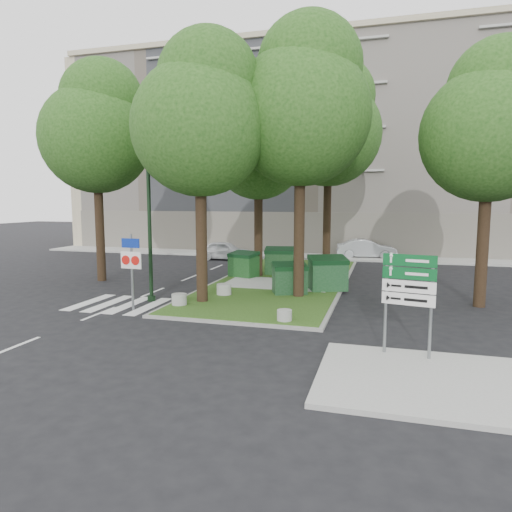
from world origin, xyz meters
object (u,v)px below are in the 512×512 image
(tree_street_right, at_px, (492,122))
(bollard_mid, at_px, (224,289))
(traffic_sign_pole, at_px, (132,261))
(car_silver, at_px, (366,249))
(tree_street_left, at_px, (98,128))
(car_white, at_px, (225,250))
(bollard_right, at_px, (284,315))
(dumpster_b, at_px, (279,261))
(bollard_left, at_px, (179,299))
(tree_median_near_right, at_px, (303,102))
(tree_median_far, at_px, (331,123))
(dumpster_a, at_px, (244,264))
(dumpster_c, at_px, (290,278))
(litter_bin, at_px, (341,269))
(tree_median_near_left, at_px, (202,115))
(tree_median_mid, at_px, (260,144))
(dumpster_d, at_px, (328,273))
(street_lamp, at_px, (149,207))

(tree_street_right, relative_size, bollard_mid, 16.27)
(traffic_sign_pole, height_order, car_silver, traffic_sign_pole)
(tree_street_left, distance_m, car_white, 12.18)
(tree_street_left, xyz_separation_m, bollard_right, (10.69, -5.56, -7.35))
(dumpster_b, bearing_deg, bollard_left, -112.57)
(tree_street_left, bearing_deg, car_white, 71.32)
(tree_median_near_right, relative_size, tree_median_far, 0.96)
(tree_median_near_right, height_order, dumpster_a, tree_median_near_right)
(dumpster_c, distance_m, litter_bin, 5.69)
(tree_street_right, bearing_deg, tree_median_far, 134.17)
(tree_median_far, xyz_separation_m, tree_street_right, (6.80, -7.00, -1.34))
(tree_median_near_left, distance_m, dumpster_c, 7.57)
(tree_street_left, height_order, dumpster_c, tree_street_left)
(tree_street_right, xyz_separation_m, car_silver, (-4.93, 13.83, -6.31))
(tree_median_far, relative_size, traffic_sign_pole, 4.15)
(tree_street_right, height_order, car_white, tree_street_right)
(tree_median_near_left, relative_size, traffic_sign_pole, 3.67)
(tree_median_mid, height_order, traffic_sign_pole, tree_median_mid)
(dumpster_d, distance_m, bollard_mid, 4.70)
(dumpster_b, xyz_separation_m, bollard_mid, (-1.02, -6.00, -0.48))
(tree_median_near_left, bearing_deg, car_white, 106.40)
(tree_median_near_right, xyz_separation_m, street_lamp, (-5.78, -2.16, -4.16))
(tree_median_near_right, distance_m, tree_median_mid, 5.50)
(bollard_left, bearing_deg, tree_median_far, 67.12)
(dumpster_b, bearing_deg, car_silver, 55.93)
(tree_median_near_right, distance_m, car_silver, 16.22)
(traffic_sign_pole, relative_size, car_white, 0.76)
(dumpster_a, relative_size, bollard_mid, 2.71)
(tree_median_far, height_order, traffic_sign_pole, tree_median_far)
(dumpster_b, relative_size, street_lamp, 0.28)
(car_silver, bearing_deg, street_lamp, 146.69)
(bollard_right, xyz_separation_m, street_lamp, (-5.97, 1.90, 3.53))
(tree_street_left, height_order, bollard_left, tree_street_left)
(tree_median_mid, distance_m, tree_street_left, 8.11)
(tree_median_near_right, distance_m, dumpster_d, 7.36)
(tree_median_mid, bearing_deg, dumpster_d, -36.54)
(dumpster_a, bearing_deg, dumpster_d, -8.30)
(tree_median_near_right, relative_size, dumpster_b, 6.69)
(tree_street_right, xyz_separation_m, bollard_mid, (-10.19, -1.13, -6.64))
(tree_street_left, height_order, traffic_sign_pole, tree_street_left)
(tree_median_near_right, height_order, tree_street_left, tree_median_near_right)
(tree_median_near_left, xyz_separation_m, dumpster_d, (4.41, 3.60, -6.46))
(tree_street_right, height_order, dumpster_b, tree_street_right)
(bollard_mid, relative_size, street_lamp, 0.10)
(dumpster_c, distance_m, bollard_left, 4.91)
(dumpster_c, relative_size, traffic_sign_pole, 0.60)
(bollard_left, height_order, litter_bin, litter_bin)
(tree_median_near_right, bearing_deg, tree_median_far, 88.47)
(tree_median_near_left, xyz_separation_m, car_silver, (5.57, 16.33, -6.64))
(bollard_left, bearing_deg, dumpster_a, 86.47)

